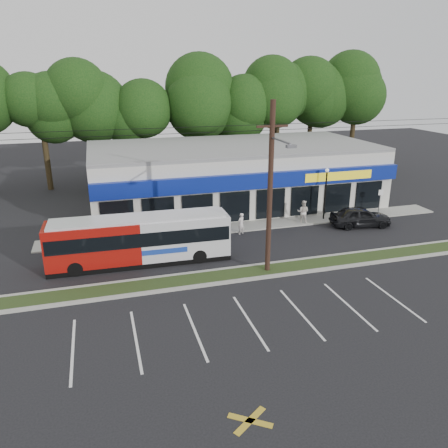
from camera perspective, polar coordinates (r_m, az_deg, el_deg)
name	(u,v)px	position (r m, az deg, el deg)	size (l,w,h in m)	color
ground	(224,285)	(24.84, 0.02, -7.97)	(120.00, 120.00, 0.00)	black
grass_strip	(219,277)	(25.67, -0.62, -6.87)	(40.00, 1.60, 0.12)	#233415
curb_south	(223,283)	(24.94, -0.08, -7.68)	(40.00, 0.25, 0.14)	#9E9E93
curb_north	(215,270)	(26.41, -1.12, -6.08)	(40.00, 0.25, 0.14)	#9E9E93
sidewalk	(253,225)	(34.15, 3.82, -0.18)	(32.00, 2.20, 0.10)	#9E9E93
strip_mall	(233,174)	(39.89, 1.18, 6.58)	(25.00, 12.55, 5.30)	#B8B6AA
utility_pole	(268,184)	(24.64, 5.76, 5.17)	(50.00, 2.77, 10.00)	black
lamp_post	(326,188)	(35.67, 13.15, 4.60)	(0.30, 0.30, 4.25)	black
sign_post	(380,198)	(38.43, 19.73, 3.28)	(0.45, 0.10, 2.23)	#59595E
tree_line	(192,102)	(48.40, -4.26, 15.65)	(46.76, 6.76, 11.83)	black
metrobus	(140,239)	(27.58, -10.93, -1.89)	(11.21, 2.68, 3.00)	#99100B
car_dark	(360,217)	(35.40, 17.38, 0.93)	(1.85, 4.61, 1.57)	black
pedestrian_a	(241,224)	(32.16, 2.24, 0.05)	(0.59, 0.39, 1.62)	silver
pedestrian_b	(303,212)	(34.96, 10.28, 1.56)	(0.92, 0.71, 1.89)	silver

